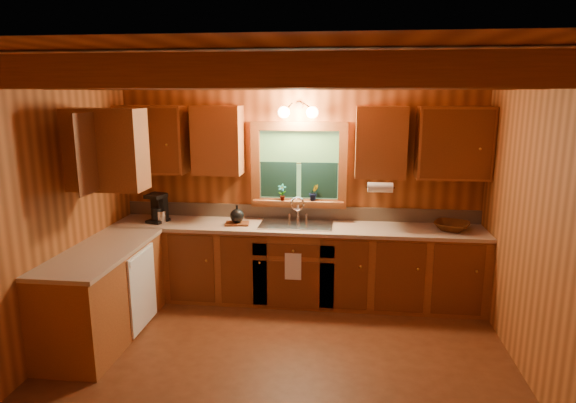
# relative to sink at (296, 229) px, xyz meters

# --- Properties ---
(room) EXTENTS (4.20, 4.20, 4.20)m
(room) POSITION_rel_sink_xyz_m (0.00, -1.60, 0.44)
(room) COLOR #592C15
(room) RESTS_ON ground
(ceiling_beams) EXTENTS (4.20, 2.54, 0.18)m
(ceiling_beams) POSITION_rel_sink_xyz_m (0.00, -1.60, 1.63)
(ceiling_beams) COLOR brown
(ceiling_beams) RESTS_ON room
(base_cabinets) EXTENTS (4.20, 2.22, 0.86)m
(base_cabinets) POSITION_rel_sink_xyz_m (-0.49, -0.32, -0.43)
(base_cabinets) COLOR brown
(base_cabinets) RESTS_ON ground
(countertop) EXTENTS (4.20, 2.24, 0.04)m
(countertop) POSITION_rel_sink_xyz_m (-0.48, -0.31, 0.02)
(countertop) COLOR tan
(countertop) RESTS_ON base_cabinets
(backsplash) EXTENTS (4.20, 0.02, 0.16)m
(backsplash) POSITION_rel_sink_xyz_m (0.00, 0.28, 0.12)
(backsplash) COLOR tan
(backsplash) RESTS_ON room
(dishwasher_panel) EXTENTS (0.02, 0.60, 0.80)m
(dishwasher_panel) POSITION_rel_sink_xyz_m (-1.47, -0.92, -0.43)
(dishwasher_panel) COLOR white
(dishwasher_panel) RESTS_ON base_cabinets
(upper_cabinets) EXTENTS (4.19, 1.77, 0.78)m
(upper_cabinets) POSITION_rel_sink_xyz_m (-0.56, -0.18, 0.98)
(upper_cabinets) COLOR brown
(upper_cabinets) RESTS_ON room
(window) EXTENTS (1.12, 0.08, 1.00)m
(window) POSITION_rel_sink_xyz_m (0.00, 0.26, 0.67)
(window) COLOR brown
(window) RESTS_ON room
(window_sill) EXTENTS (1.06, 0.14, 0.04)m
(window_sill) POSITION_rel_sink_xyz_m (0.00, 0.22, 0.26)
(window_sill) COLOR brown
(window_sill) RESTS_ON room
(wall_sconce) EXTENTS (0.45, 0.21, 0.17)m
(wall_sconce) POSITION_rel_sink_xyz_m (0.00, 0.14, 1.31)
(wall_sconce) COLOR black
(wall_sconce) RESTS_ON room
(paper_towel_roll) EXTENTS (0.27, 0.11, 0.11)m
(paper_towel_roll) POSITION_rel_sink_xyz_m (0.92, -0.07, 0.51)
(paper_towel_roll) COLOR white
(paper_towel_roll) RESTS_ON upper_cabinets
(dish_towel) EXTENTS (0.18, 0.01, 0.30)m
(dish_towel) POSITION_rel_sink_xyz_m (0.00, -0.34, -0.34)
(dish_towel) COLOR white
(dish_towel) RESTS_ON base_cabinets
(sink) EXTENTS (0.82, 0.48, 0.43)m
(sink) POSITION_rel_sink_xyz_m (0.00, 0.00, 0.00)
(sink) COLOR silver
(sink) RESTS_ON countertop
(coffee_maker) EXTENTS (0.19, 0.24, 0.33)m
(coffee_maker) POSITION_rel_sink_xyz_m (-1.62, -0.03, 0.21)
(coffee_maker) COLOR black
(coffee_maker) RESTS_ON countertop
(utensil_crock) EXTENTS (0.11, 0.11, 0.32)m
(utensil_crock) POSITION_rel_sink_xyz_m (-1.57, -0.08, 0.12)
(utensil_crock) COLOR silver
(utensil_crock) RESTS_ON countertop
(cutting_board) EXTENTS (0.29, 0.22, 0.02)m
(cutting_board) POSITION_rel_sink_xyz_m (-0.67, -0.06, 0.06)
(cutting_board) COLOR #5F2D14
(cutting_board) RESTS_ON countertop
(teakettle) EXTENTS (0.16, 0.16, 0.20)m
(teakettle) POSITION_rel_sink_xyz_m (-0.67, -0.06, 0.15)
(teakettle) COLOR black
(teakettle) RESTS_ON cutting_board
(wicker_basket) EXTENTS (0.49, 0.49, 0.09)m
(wicker_basket) POSITION_rel_sink_xyz_m (1.71, -0.02, 0.09)
(wicker_basket) COLOR #48230C
(wicker_basket) RESTS_ON countertop
(potted_plant_left) EXTENTS (0.11, 0.07, 0.19)m
(potted_plant_left) POSITION_rel_sink_xyz_m (-0.19, 0.18, 0.38)
(potted_plant_left) COLOR #5F2D14
(potted_plant_left) RESTS_ON window_sill
(potted_plant_right) EXTENTS (0.13, 0.12, 0.20)m
(potted_plant_right) POSITION_rel_sink_xyz_m (0.18, 0.22, 0.38)
(potted_plant_right) COLOR #5F2D14
(potted_plant_right) RESTS_ON window_sill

